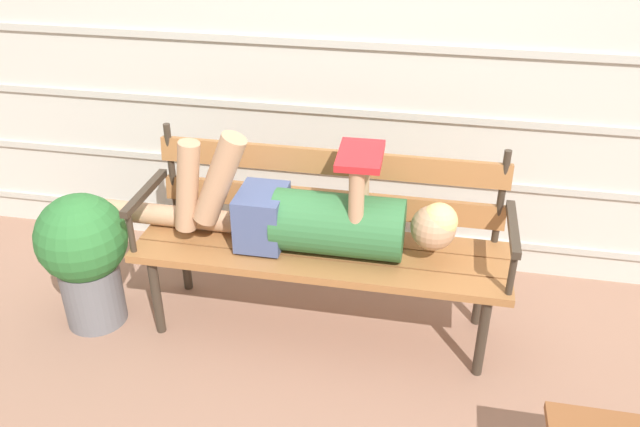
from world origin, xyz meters
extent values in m
plane|color=#936B56|center=(0.00, 0.00, 0.00)|extent=(12.00, 12.00, 0.00)
cube|color=beige|center=(0.00, 0.86, 1.17)|extent=(5.12, 0.06, 2.33)
cube|color=#B7B7AD|center=(0.00, 0.83, 0.17)|extent=(5.12, 0.02, 0.04)
cube|color=#B7B7AD|center=(0.00, 0.83, 0.50)|extent=(5.12, 0.02, 0.04)
cube|color=#B7B7AD|center=(0.00, 0.83, 0.83)|extent=(5.12, 0.02, 0.04)
cube|color=#B7B7AD|center=(0.00, 0.83, 1.17)|extent=(5.12, 0.02, 0.04)
cube|color=#9E6638|center=(0.00, 0.04, 0.42)|extent=(1.64, 0.14, 0.04)
cube|color=#9E6638|center=(0.00, 0.18, 0.42)|extent=(1.64, 0.14, 0.04)
cube|color=#9E6638|center=(0.00, 0.33, 0.42)|extent=(1.64, 0.14, 0.04)
cube|color=#9E6638|center=(0.00, 0.40, 0.55)|extent=(1.58, 0.05, 0.11)
cube|color=#9E6638|center=(0.00, 0.40, 0.76)|extent=(1.58, 0.05, 0.11)
cylinder|color=#382D23|center=(-0.76, 0.40, 0.66)|extent=(0.03, 0.03, 0.44)
cylinder|color=#382D23|center=(0.76, 0.40, 0.66)|extent=(0.03, 0.03, 0.44)
cylinder|color=#382D23|center=(-0.72, 0.01, 0.20)|extent=(0.04, 0.04, 0.40)
cylinder|color=#382D23|center=(0.72, 0.01, 0.20)|extent=(0.04, 0.04, 0.40)
cylinder|color=#382D23|center=(-0.72, 0.36, 0.20)|extent=(0.04, 0.04, 0.40)
cylinder|color=#382D23|center=(0.72, 0.36, 0.20)|extent=(0.04, 0.04, 0.40)
cube|color=#382D23|center=(-0.80, 0.18, 0.63)|extent=(0.04, 0.42, 0.03)
cylinder|color=#382D23|center=(-0.80, 0.01, 0.53)|extent=(0.03, 0.03, 0.20)
cube|color=#382D23|center=(0.80, 0.18, 0.63)|extent=(0.04, 0.42, 0.03)
cylinder|color=#382D23|center=(0.80, 0.01, 0.53)|extent=(0.03, 0.03, 0.20)
cylinder|color=#33703D|center=(0.08, 0.18, 0.57)|extent=(0.56, 0.27, 0.27)
cube|color=#475684|center=(-0.26, 0.18, 0.57)|extent=(0.20, 0.26, 0.24)
sphere|color=tan|center=(0.48, 0.18, 0.60)|extent=(0.19, 0.19, 0.19)
sphere|color=#E0C67A|center=(0.50, 0.18, 0.63)|extent=(0.16, 0.16, 0.16)
cylinder|color=tan|center=(-0.42, 0.12, 0.77)|extent=(0.26, 0.11, 0.43)
cylinder|color=tan|center=(-0.56, 0.12, 0.72)|extent=(0.15, 0.09, 0.42)
cylinder|color=tan|center=(-0.73, 0.24, 0.49)|extent=(0.80, 0.10, 0.10)
cylinder|color=tan|center=(0.16, 0.10, 0.73)|extent=(0.06, 0.06, 0.31)
cylinder|color=tan|center=(0.16, 0.26, 0.73)|extent=(0.06, 0.06, 0.31)
cube|color=red|center=(0.16, 0.18, 0.90)|extent=(0.19, 0.26, 0.05)
cylinder|color=slate|center=(-1.05, 0.03, 0.15)|extent=(0.28, 0.28, 0.31)
sphere|color=#2D7033|center=(-1.05, 0.03, 0.46)|extent=(0.40, 0.40, 0.40)
camera|label=1|loc=(0.46, -2.17, 1.99)|focal=36.54mm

